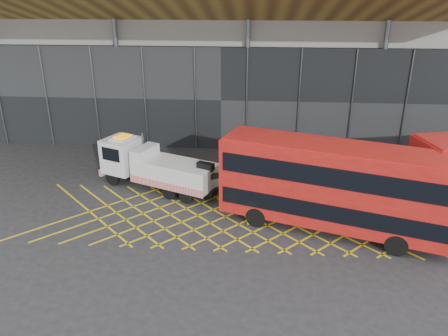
{
  "coord_description": "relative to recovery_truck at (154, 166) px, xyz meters",
  "views": [
    {
      "loc": [
        4.82,
        -21.94,
        12.22
      ],
      "look_at": [
        3.0,
        1.5,
        2.4
      ],
      "focal_mm": 35.0,
      "sensor_mm": 36.0,
      "label": 1
    }
  ],
  "objects": [
    {
      "name": "recovery_truck",
      "position": [
        0.0,
        0.0,
        0.0
      ],
      "size": [
        9.13,
        5.18,
        3.28
      ],
      "rotation": [
        0.0,
        0.0,
        -0.4
      ],
      "color": "black",
      "rests_on": "ground_plane"
    },
    {
      "name": "construction_building",
      "position": [
        3.6,
        14.85,
        7.46
      ],
      "size": [
        55.0,
        23.97,
        18.0
      ],
      "color": "gray",
      "rests_on": "ground_plane"
    },
    {
      "name": "bus_towed",
      "position": [
        10.58,
        -4.46,
        1.17
      ],
      "size": [
        12.12,
        6.35,
        4.84
      ],
      "rotation": [
        0.0,
        0.0,
        -0.32
      ],
      "color": "#AD140F",
      "rests_on": "ground_plane"
    },
    {
      "name": "worker",
      "position": [
        6.17,
        -4.14,
        -0.63
      ],
      "size": [
        0.61,
        0.75,
        1.77
      ],
      "primitive_type": "imported",
      "rotation": [
        0.0,
        0.0,
        1.89
      ],
      "color": "yellow",
      "rests_on": "ground_plane"
    },
    {
      "name": "ground_plane",
      "position": [
        1.68,
        -3.55,
        -1.51
      ],
      "size": [
        120.0,
        120.0,
        0.0
      ],
      "primitive_type": "plane",
      "color": "#262629"
    },
    {
      "name": "road_markings",
      "position": [
        6.48,
        -3.55,
        -1.51
      ],
      "size": [
        26.36,
        7.16,
        0.01
      ],
      "color": "yellow",
      "rests_on": "ground_plane"
    }
  ]
}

